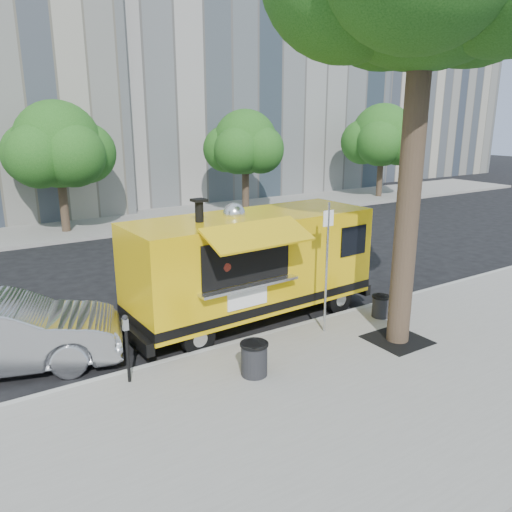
{
  "coord_description": "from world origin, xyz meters",
  "views": [
    {
      "loc": [
        -5.52,
        -9.65,
        4.89
      ],
      "look_at": [
        0.68,
        0.0,
        1.72
      ],
      "focal_mm": 35.0,
      "sensor_mm": 36.0,
      "label": 1
    }
  ],
  "objects_px": {
    "food_truck": "(251,264)",
    "trash_bin_right": "(381,305)",
    "far_tree_d": "(382,135)",
    "parking_meter": "(127,341)",
    "far_tree_c": "(245,142)",
    "trash_bin_left": "(254,358)",
    "sign_post": "(327,260)",
    "far_tree_b": "(58,145)"
  },
  "relations": [
    {
      "from": "food_truck",
      "to": "trash_bin_right",
      "type": "relative_size",
      "value": 11.99
    },
    {
      "from": "far_tree_d",
      "to": "parking_meter",
      "type": "relative_size",
      "value": 4.23
    },
    {
      "from": "far_tree_c",
      "to": "trash_bin_left",
      "type": "bearing_deg",
      "value": -121.04
    },
    {
      "from": "parking_meter",
      "to": "trash_bin_right",
      "type": "distance_m",
      "value": 6.32
    },
    {
      "from": "sign_post",
      "to": "trash_bin_right",
      "type": "height_order",
      "value": "sign_post"
    },
    {
      "from": "food_truck",
      "to": "trash_bin_right",
      "type": "distance_m",
      "value": 3.36
    },
    {
      "from": "far_tree_b",
      "to": "sign_post",
      "type": "relative_size",
      "value": 1.83
    },
    {
      "from": "far_tree_b",
      "to": "trash_bin_left",
      "type": "xyz_separation_m",
      "value": [
        0.1,
        -15.09,
        -3.33
      ]
    },
    {
      "from": "parking_meter",
      "to": "sign_post",
      "type": "bearing_deg",
      "value": -2.52
    },
    {
      "from": "parking_meter",
      "to": "far_tree_c",
      "type": "bearing_deg",
      "value": 51.34
    },
    {
      "from": "food_truck",
      "to": "trash_bin_left",
      "type": "relative_size",
      "value": 9.94
    },
    {
      "from": "sign_post",
      "to": "food_truck",
      "type": "distance_m",
      "value": 1.98
    },
    {
      "from": "sign_post",
      "to": "trash_bin_left",
      "type": "height_order",
      "value": "sign_post"
    },
    {
      "from": "far_tree_d",
      "to": "sign_post",
      "type": "height_order",
      "value": "far_tree_d"
    },
    {
      "from": "far_tree_c",
      "to": "trash_bin_right",
      "type": "distance_m",
      "value": 15.16
    },
    {
      "from": "trash_bin_left",
      "to": "food_truck",
      "type": "bearing_deg",
      "value": 58.72
    },
    {
      "from": "trash_bin_left",
      "to": "far_tree_b",
      "type": "bearing_deg",
      "value": 90.38
    },
    {
      "from": "far_tree_b",
      "to": "far_tree_c",
      "type": "bearing_deg",
      "value": -1.91
    },
    {
      "from": "far_tree_b",
      "to": "sign_post",
      "type": "bearing_deg",
      "value": -79.85
    },
    {
      "from": "parking_meter",
      "to": "trash_bin_right",
      "type": "relative_size",
      "value": 2.46
    },
    {
      "from": "trash_bin_left",
      "to": "sign_post",
      "type": "bearing_deg",
      "value": 18.91
    },
    {
      "from": "far_tree_c",
      "to": "trash_bin_left",
      "type": "relative_size",
      "value": 7.95
    },
    {
      "from": "far_tree_b",
      "to": "food_truck",
      "type": "distance_m",
      "value": 12.84
    },
    {
      "from": "sign_post",
      "to": "far_tree_c",
      "type": "bearing_deg",
      "value": 65.19
    },
    {
      "from": "parking_meter",
      "to": "food_truck",
      "type": "bearing_deg",
      "value": 22.75
    },
    {
      "from": "far_tree_b",
      "to": "parking_meter",
      "type": "bearing_deg",
      "value": -98.1
    },
    {
      "from": "far_tree_b",
      "to": "far_tree_c",
      "type": "distance_m",
      "value": 9.01
    },
    {
      "from": "far_tree_c",
      "to": "far_tree_d",
      "type": "bearing_deg",
      "value": 1.15
    },
    {
      "from": "sign_post",
      "to": "parking_meter",
      "type": "distance_m",
      "value": 4.64
    },
    {
      "from": "parking_meter",
      "to": "trash_bin_left",
      "type": "xyz_separation_m",
      "value": [
        2.1,
        -1.04,
        -0.48
      ]
    },
    {
      "from": "far_tree_c",
      "to": "parking_meter",
      "type": "xyz_separation_m",
      "value": [
        -11.0,
        -13.75,
        -2.74
      ]
    },
    {
      "from": "far_tree_b",
      "to": "food_truck",
      "type": "relative_size",
      "value": 0.84
    },
    {
      "from": "parking_meter",
      "to": "trash_bin_right",
      "type": "xyz_separation_m",
      "value": [
        6.29,
        -0.28,
        -0.54
      ]
    },
    {
      "from": "far_tree_c",
      "to": "trash_bin_left",
      "type": "xyz_separation_m",
      "value": [
        -8.9,
        -14.79,
        -3.22
      ]
    },
    {
      "from": "far_tree_b",
      "to": "trash_bin_left",
      "type": "height_order",
      "value": "far_tree_b"
    },
    {
      "from": "far_tree_d",
      "to": "parking_meter",
      "type": "bearing_deg",
      "value": -146.4
    },
    {
      "from": "far_tree_d",
      "to": "sign_post",
      "type": "distance_m",
      "value": 21.79
    },
    {
      "from": "far_tree_d",
      "to": "far_tree_c",
      "type": "bearing_deg",
      "value": -178.85
    },
    {
      "from": "far_tree_b",
      "to": "sign_post",
      "type": "distance_m",
      "value": 14.61
    },
    {
      "from": "sign_post",
      "to": "food_truck",
      "type": "relative_size",
      "value": 0.46
    },
    {
      "from": "far_tree_b",
      "to": "far_tree_c",
      "type": "height_order",
      "value": "far_tree_b"
    },
    {
      "from": "far_tree_c",
      "to": "trash_bin_right",
      "type": "xyz_separation_m",
      "value": [
        -4.71,
        -14.03,
        -3.28
      ]
    }
  ]
}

